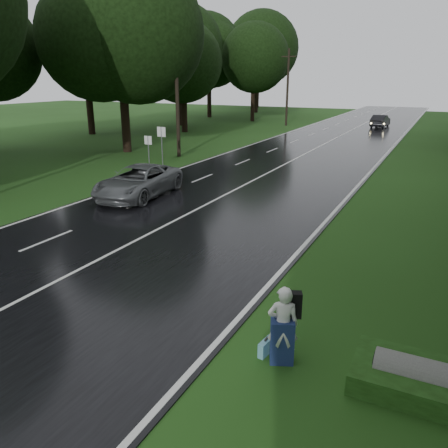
# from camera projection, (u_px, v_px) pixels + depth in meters

# --- Properties ---
(ground) EXTENTS (160.00, 160.00, 0.00)m
(ground) POSITION_uv_depth(u_px,v_px,m) (67.00, 277.00, 13.71)
(ground) COLOR #1F4614
(ground) RESTS_ON ground
(road) EXTENTS (12.00, 140.00, 0.04)m
(road) POSITION_uv_depth(u_px,v_px,m) (282.00, 166.00, 30.71)
(road) COLOR black
(road) RESTS_ON ground
(lane_center) EXTENTS (0.12, 140.00, 0.01)m
(lane_center) POSITION_uv_depth(u_px,v_px,m) (282.00, 165.00, 30.70)
(lane_center) COLOR silver
(lane_center) RESTS_ON road
(grey_car) EXTENTS (3.10, 5.83, 1.56)m
(grey_car) POSITION_uv_depth(u_px,v_px,m) (138.00, 181.00, 22.56)
(grey_car) COLOR #565A5C
(grey_car) RESTS_ON road
(far_car) EXTENTS (1.86, 4.53, 1.46)m
(far_car) POSITION_uv_depth(u_px,v_px,m) (380.00, 121.00, 53.85)
(far_car) COLOR black
(far_car) RESTS_ON road
(hitchhiker) EXTENTS (0.77, 0.75, 1.80)m
(hitchhiker) POSITION_uv_depth(u_px,v_px,m) (283.00, 328.00, 9.40)
(hitchhiker) COLOR silver
(hitchhiker) RESTS_ON ground
(suitcase) EXTENTS (0.21, 0.51, 0.35)m
(suitcase) POSITION_uv_depth(u_px,v_px,m) (266.00, 347.00, 9.86)
(suitcase) COLOR teal
(suitcase) RESTS_ON ground
(culvert) EXTENTS (1.39, 0.70, 0.70)m
(culvert) POSITION_uv_depth(u_px,v_px,m) (409.00, 388.00, 8.84)
(culvert) COLOR slate
(culvert) RESTS_ON ground
(utility_pole_mid) EXTENTS (1.80, 0.28, 9.80)m
(utility_pole_mid) POSITION_uv_depth(u_px,v_px,m) (179.00, 156.00, 34.45)
(utility_pole_mid) COLOR black
(utility_pole_mid) RESTS_ON ground
(utility_pole_far) EXTENTS (1.80, 0.28, 9.09)m
(utility_pole_far) POSITION_uv_depth(u_px,v_px,m) (286.00, 126.00, 56.07)
(utility_pole_far) COLOR black
(utility_pole_far) RESTS_ON ground
(road_sign_a) EXTENTS (0.55, 0.10, 2.28)m
(road_sign_a) POSITION_uv_depth(u_px,v_px,m) (150.00, 171.00, 29.05)
(road_sign_a) COLOR white
(road_sign_a) RESTS_ON ground
(road_sign_b) EXTENTS (0.65, 0.10, 2.70)m
(road_sign_b) POSITION_uv_depth(u_px,v_px,m) (163.00, 167.00, 30.35)
(road_sign_b) COLOR white
(road_sign_b) RESTS_ON ground
(tree_left_d) EXTENTS (9.73, 9.73, 15.21)m
(tree_left_d) POSITION_uv_depth(u_px,v_px,m) (128.00, 152.00, 36.61)
(tree_left_d) COLOR black
(tree_left_d) RESTS_ON ground
(tree_left_e) EXTENTS (8.00, 8.00, 12.50)m
(tree_left_e) POSITION_uv_depth(u_px,v_px,m) (185.00, 132.00, 49.70)
(tree_left_e) COLOR black
(tree_left_e) RESTS_ON ground
(tree_left_f) EXTENTS (9.26, 9.26, 14.46)m
(tree_left_f) POSITION_uv_depth(u_px,v_px,m) (252.00, 121.00, 61.58)
(tree_left_f) COLOR black
(tree_left_f) RESTS_ON ground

